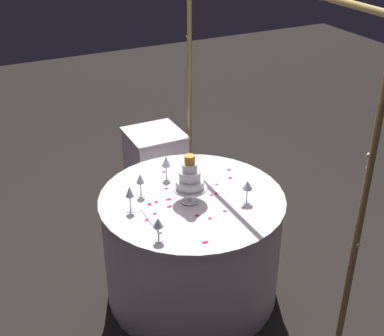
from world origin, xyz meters
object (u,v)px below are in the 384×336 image
object	(u,v)px
wine_glass_0	(247,186)
wine_glass_3	(130,193)
decorative_arch	(259,100)
wine_glass_1	(166,162)
side_table	(156,172)
cake_knife	(152,222)
wine_glass_2	(140,180)
tiered_cake	(190,179)
wine_glass_4	(158,224)
main_table	(192,246)

from	to	relation	value
wine_glass_0	wine_glass_3	world-z (taller)	wine_glass_3
decorative_arch	wine_glass_1	world-z (taller)	decorative_arch
side_table	cake_knife	distance (m)	1.39
decorative_arch	wine_glass_2	xyz separation A→B (m)	(-0.17, -0.75, -0.47)
side_table	wine_glass_1	xyz separation A→B (m)	(0.78, -0.23, 0.53)
wine_glass_0	side_table	bearing A→B (deg)	-175.42
wine_glass_0	cake_knife	xyz separation A→B (m)	(-0.06, -0.63, -0.11)
wine_glass_3	side_table	bearing A→B (deg)	150.45
cake_knife	decorative_arch	bearing A→B (deg)	100.44
tiered_cake	wine_glass_2	size ratio (longest dim) A/B	2.10
tiered_cake	wine_glass_2	bearing A→B (deg)	-130.21
side_table	tiered_cake	xyz separation A→B (m)	(1.12, -0.22, 0.57)
wine_glass_1	wine_glass_2	world-z (taller)	wine_glass_1
wine_glass_3	wine_glass_4	bearing A→B (deg)	5.65
wine_glass_0	cake_knife	world-z (taller)	wine_glass_0
side_table	wine_glass_2	xyz separation A→B (m)	(0.91, -0.47, 0.52)
decorative_arch	wine_glass_1	xyz separation A→B (m)	(-0.29, -0.52, -0.46)
tiered_cake	wine_glass_3	distance (m)	0.38
main_table	cake_knife	distance (m)	0.54
decorative_arch	tiered_cake	bearing A→B (deg)	-85.00
wine_glass_2	wine_glass_1	bearing A→B (deg)	118.36
wine_glass_3	wine_glass_4	world-z (taller)	wine_glass_3
wine_glass_0	wine_glass_4	distance (m)	0.67
main_table	wine_glass_3	size ratio (longest dim) A/B	7.04
decorative_arch	tiered_cake	world-z (taller)	decorative_arch
wine_glass_0	wine_glass_3	distance (m)	0.73
side_table	wine_glass_0	xyz separation A→B (m)	(1.28, 0.10, 0.52)
wine_glass_2	wine_glass_3	world-z (taller)	wine_glass_3
wine_glass_0	wine_glass_2	world-z (taller)	wine_glass_2
main_table	tiered_cake	size ratio (longest dim) A/B	3.65
wine_glass_3	cake_knife	size ratio (longest dim) A/B	0.58
side_table	cake_knife	bearing A→B (deg)	-23.25
decorative_arch	wine_glass_4	distance (m)	1.02
main_table	cake_knife	size ratio (longest dim) A/B	4.11
main_table	wine_glass_0	bearing A→B (deg)	54.03
decorative_arch	main_table	xyz separation A→B (m)	(-0.00, -0.47, -0.98)
tiered_cake	wine_glass_2	xyz separation A→B (m)	(-0.21, -0.25, -0.05)
wine_glass_4	wine_glass_2	bearing A→B (deg)	169.94
decorative_arch	wine_glass_4	size ratio (longest dim) A/B	14.10
wine_glass_1	wine_glass_2	xyz separation A→B (m)	(0.13, -0.24, -0.01)
main_table	cake_knife	bearing A→B (deg)	-66.36
wine_glass_0	wine_glass_4	bearing A→B (deg)	-79.43
side_table	wine_glass_2	size ratio (longest dim) A/B	4.81
wine_glass_0	cake_knife	distance (m)	0.64
tiered_cake	wine_glass_1	distance (m)	0.34
decorative_arch	wine_glass_3	distance (m)	0.99
wine_glass_3	wine_glass_0	bearing A→B (deg)	71.46
decorative_arch	wine_glass_0	size ratio (longest dim) A/B	13.65
side_table	wine_glass_4	bearing A→B (deg)	-21.69
side_table	main_table	bearing A→B (deg)	-9.66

